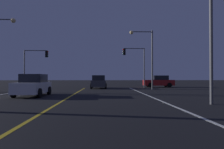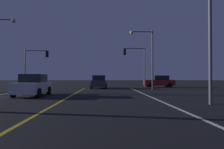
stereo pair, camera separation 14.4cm
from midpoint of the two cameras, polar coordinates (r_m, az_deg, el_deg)
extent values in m
cube|color=silver|center=(11.82, 15.26, -7.79)|extent=(0.16, 34.13, 0.01)
cube|color=gold|center=(11.59, -14.94, -7.93)|extent=(0.16, 34.13, 0.01)
cylinder|color=black|center=(30.22, 10.66, -2.83)|extent=(0.68, 0.22, 0.68)
cylinder|color=black|center=(31.97, 9.95, -2.71)|extent=(0.68, 0.22, 0.68)
cylinder|color=black|center=(30.92, 15.55, -2.77)|extent=(0.68, 0.22, 0.68)
cylinder|color=black|center=(32.64, 14.60, -2.66)|extent=(0.68, 0.22, 0.68)
cube|color=maroon|center=(31.40, 12.71, -2.16)|extent=(4.30, 1.80, 0.80)
cube|color=black|center=(31.45, 13.14, -0.84)|extent=(2.10, 1.60, 0.64)
cube|color=red|center=(31.42, 16.69, -1.96)|extent=(0.08, 0.24, 0.16)
cube|color=red|center=(32.56, 16.02, -1.92)|extent=(0.08, 0.24, 0.16)
cylinder|color=black|center=(29.01, -5.11, -2.93)|extent=(0.22, 0.68, 0.68)
cylinder|color=black|center=(28.97, -1.55, -2.93)|extent=(0.22, 0.68, 0.68)
cylinder|color=black|center=(26.32, -5.43, -3.16)|extent=(0.22, 0.68, 0.68)
cylinder|color=black|center=(26.27, -1.50, -3.16)|extent=(0.22, 0.68, 0.68)
cube|color=#38383D|center=(27.62, -3.40, -2.38)|extent=(1.80, 4.30, 0.80)
cube|color=black|center=(27.36, -3.41, -0.89)|extent=(1.60, 2.10, 0.64)
cube|color=red|center=(25.54, -4.86, -2.29)|extent=(0.24, 0.08, 0.16)
cube|color=red|center=(25.51, -2.16, -2.29)|extent=(0.24, 0.08, 0.16)
cylinder|color=black|center=(15.88, -18.96, -4.74)|extent=(0.22, 0.68, 0.68)
cylinder|color=black|center=(16.49, -24.97, -4.56)|extent=(0.22, 0.68, 0.68)
cylinder|color=black|center=(18.47, -16.50, -4.17)|extent=(0.22, 0.68, 0.68)
cylinder|color=black|center=(19.00, -21.78, -4.05)|extent=(0.22, 0.68, 0.68)
cube|color=silver|center=(17.42, -20.49, -3.32)|extent=(1.80, 4.30, 0.80)
cube|color=black|center=(17.64, -20.22, -0.94)|extent=(1.60, 2.10, 0.64)
cube|color=red|center=(19.25, -16.80, -2.78)|extent=(0.24, 0.08, 0.16)
cube|color=red|center=(19.59, -20.20, -2.73)|extent=(0.24, 0.08, 0.16)
cylinder|color=#4C4C51|center=(29.33, 8.98, 1.77)|extent=(0.14, 0.14, 5.46)
cylinder|color=#4C4C51|center=(29.34, 6.32, 7.02)|extent=(2.74, 0.10, 0.10)
cube|color=black|center=(29.12, 3.64, 6.18)|extent=(0.28, 0.36, 0.90)
sphere|color=red|center=(29.14, 3.32, 6.77)|extent=(0.20, 0.20, 0.20)
sphere|color=#3C2706|center=(29.10, 3.32, 6.19)|extent=(0.20, 0.20, 0.20)
sphere|color=#063816|center=(29.07, 3.32, 5.60)|extent=(0.20, 0.20, 0.20)
cylinder|color=#4C4C51|center=(30.72, -22.39, 1.37)|extent=(0.14, 0.14, 5.10)
cylinder|color=#4C4C51|center=(30.43, -19.75, 6.10)|extent=(2.95, 0.10, 0.10)
cube|color=black|center=(29.96, -17.05, 5.33)|extent=(0.28, 0.36, 0.90)
sphere|color=red|center=(29.95, -16.75, 5.91)|extent=(0.20, 0.20, 0.20)
sphere|color=#3C2706|center=(29.92, -16.76, 5.34)|extent=(0.20, 0.20, 0.20)
sphere|color=#063816|center=(29.89, -16.76, 4.77)|extent=(0.20, 0.20, 0.20)
cylinder|color=#4C4C51|center=(12.76, 25.33, 11.36)|extent=(0.18, 0.18, 8.24)
cylinder|color=#4C4C51|center=(22.97, -27.70, 13.03)|extent=(2.33, 0.10, 0.10)
sphere|color=#F9D88C|center=(22.48, -24.95, 13.06)|extent=(0.44, 0.44, 0.44)
cylinder|color=#4C4C51|center=(25.50, 11.06, 3.89)|extent=(0.18, 0.18, 7.01)
cylinder|color=#4C4C51|center=(25.74, 8.30, 11.40)|extent=(2.49, 0.10, 0.10)
sphere|color=#F9D88C|center=(25.53, 5.50, 11.26)|extent=(0.44, 0.44, 0.44)
camera|label=1|loc=(0.07, -91.96, 0.02)|focal=33.77mm
camera|label=2|loc=(0.07, 88.04, -0.02)|focal=33.77mm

